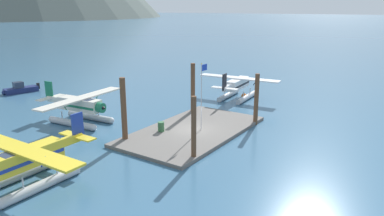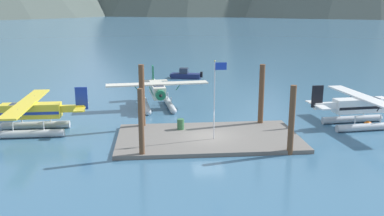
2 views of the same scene
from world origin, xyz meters
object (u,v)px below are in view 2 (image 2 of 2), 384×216
seaplane_yellow_port_fwd (31,115)px  boat_navy_open_north (185,75)px  mooring_buoy (368,125)px  seaplane_white_stbd_fwd (361,109)px  seaplane_cream_bow_left (157,93)px  fuel_drum (181,124)px  flagpole (216,91)px

seaplane_yellow_port_fwd → boat_navy_open_north: (14.73, 25.26, -1.09)m
mooring_buoy → seaplane_white_stbd_fwd: 1.48m
mooring_buoy → seaplane_cream_bow_left: bearing=153.3°
seaplane_white_stbd_fwd → boat_navy_open_north: size_ratio=2.19×
mooring_buoy → boat_navy_open_north: bearing=117.5°
fuel_drum → boat_navy_open_north: boat_navy_open_north is taller
seaplane_yellow_port_fwd → mooring_buoy: bearing=-2.8°
flagpole → seaplane_white_stbd_fwd: flagpole is taller
flagpole → mooring_buoy: flagpole is taller
fuel_drum → boat_navy_open_north: (2.34, 26.28, -0.25)m
fuel_drum → seaplane_yellow_port_fwd: seaplane_yellow_port_fwd is taller
mooring_buoy → seaplane_cream_bow_left: seaplane_cream_bow_left is taller
seaplane_white_stbd_fwd → flagpole: bearing=-166.8°
boat_navy_open_north → flagpole: bearing=-89.6°
mooring_buoy → seaplane_white_stbd_fwd: (-0.39, 0.75, 1.22)m
flagpole → seaplane_yellow_port_fwd: size_ratio=0.59×
seaplane_cream_bow_left → seaplane_yellow_port_fwd: size_ratio=1.01×
fuel_drum → boat_navy_open_north: size_ratio=0.18×
seaplane_white_stbd_fwd → seaplane_cream_bow_left: (-17.69, 8.36, 0.00)m
fuel_drum → seaplane_white_stbd_fwd: size_ratio=0.08×
flagpole → mooring_buoy: (13.70, 2.38, -3.77)m
boat_navy_open_north → seaplane_cream_bow_left: bearing=-103.4°
fuel_drum → mooring_buoy: bearing=-1.3°
fuel_drum → seaplane_white_stbd_fwd: (15.85, 0.36, 0.84)m
flagpole → boat_navy_open_north: (-0.21, 29.04, -3.63)m
flagpole → seaplane_cream_bow_left: bearing=110.9°
mooring_buoy → seaplane_cream_bow_left: 20.29m
seaplane_cream_bow_left → seaplane_yellow_port_fwd: bearing=-143.8°
seaplane_white_stbd_fwd → boat_navy_open_north: 29.25m
flagpole → seaplane_white_stbd_fwd: size_ratio=0.59×
fuel_drum → seaplane_cream_bow_left: seaplane_cream_bow_left is taller
fuel_drum → seaplane_yellow_port_fwd: bearing=175.3°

